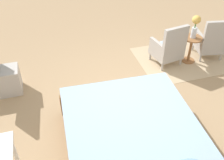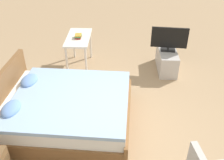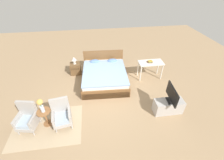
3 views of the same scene
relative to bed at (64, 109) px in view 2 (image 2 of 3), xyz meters
The scene contains 6 objects.
ground_plane 1.08m from the bed, 100.19° to the right, with size 16.00×16.00×0.00m, color #A38460.
bed is the anchor object (origin of this frame).
tv_stand 2.82m from the bed, 46.10° to the right, with size 0.96×0.40×0.49m.
tv_flatscreen 2.86m from the bed, 46.07° to the right, with size 0.23×0.81×0.55m.
vanity_desk 2.03m from the bed, ahead, with size 1.04×0.52×0.77m.
book_stack 2.01m from the bed, ahead, with size 0.20×0.15×0.08m.
Camera 2 is at (-3.28, 0.07, 3.18)m, focal length 42.00 mm.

